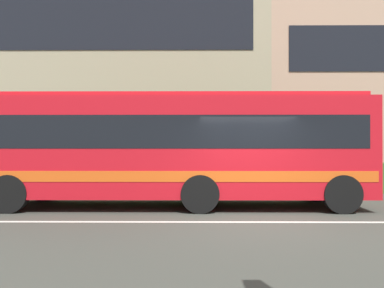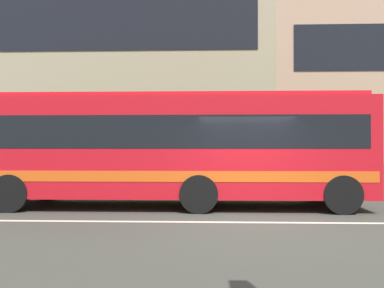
% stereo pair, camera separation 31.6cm
% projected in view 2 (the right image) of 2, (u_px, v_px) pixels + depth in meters
% --- Properties ---
extents(ground_plane, '(160.00, 160.00, 0.00)m').
position_uv_depth(ground_plane, '(253.00, 222.00, 8.92)').
color(ground_plane, '#41433C').
extents(lane_centre_line, '(60.00, 0.16, 0.01)m').
position_uv_depth(lane_centre_line, '(253.00, 222.00, 8.92)').
color(lane_centre_line, silver).
rests_on(lane_centre_line, ground_plane).
extents(hedge_row_far, '(22.74, 1.10, 1.11)m').
position_uv_depth(hedge_row_far, '(306.00, 178.00, 14.77)').
color(hedge_row_far, '#39732C').
rests_on(hedge_row_far, ground_plane).
extents(apartment_block_left, '(21.95, 10.84, 13.30)m').
position_uv_depth(apartment_block_left, '(84.00, 68.00, 24.51)').
color(apartment_block_left, tan).
rests_on(apartment_block_left, ground_plane).
extents(transit_bus, '(10.67, 2.55, 3.19)m').
position_uv_depth(transit_bus, '(177.00, 146.00, 11.32)').
color(transit_bus, red).
rests_on(transit_bus, ground_plane).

